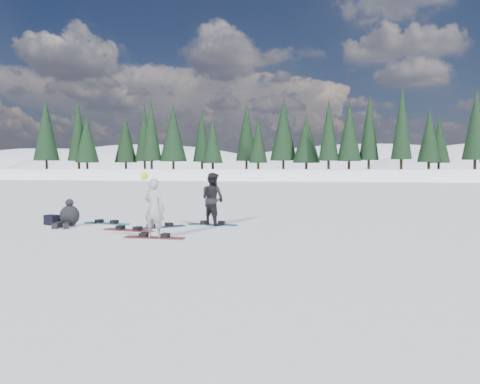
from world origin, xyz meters
name	(u,v)px	position (x,y,z in m)	size (l,w,h in m)	color
ground	(201,234)	(0.00, 0.00, 0.00)	(420.00, 420.00, 0.00)	white
alpine_backdrop	(291,204)	(-11.72, 189.16, -13.97)	(412.50, 227.00, 53.20)	white
snowboarder_woman	(154,208)	(-0.91, -1.00, 0.76)	(0.58, 0.42, 1.62)	#97979C
snowboarder_man	(213,199)	(-0.13, 1.82, 0.79)	(0.77, 0.60, 1.58)	black
seated_rider	(69,216)	(-4.23, 0.74, 0.31)	(0.73, 1.06, 0.81)	black
gear_bag	(52,220)	(-4.93, 0.99, 0.15)	(0.45, 0.30, 0.30)	black
snowboard_woman	(155,238)	(-0.91, -1.00, 0.01)	(1.50, 0.28, 0.03)	maroon
snowboard_man	(213,225)	(-0.13, 1.82, 0.01)	(1.50, 0.28, 0.03)	#165A7B
snowboard_loose_b	(129,230)	(-2.09, 0.17, 0.01)	(1.50, 0.28, 0.03)	maroon
snowboard_loose_c	(107,223)	(-3.42, 1.50, 0.01)	(1.50, 0.28, 0.03)	#177883
snowboard_loose_a	(160,227)	(-1.48, 0.93, 0.01)	(1.50, 0.28, 0.03)	navy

